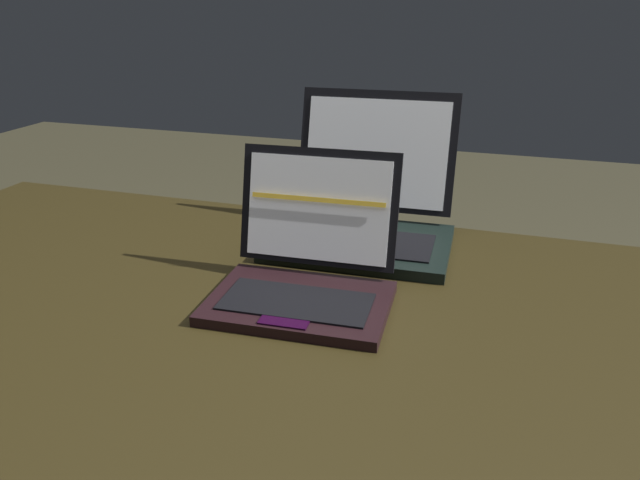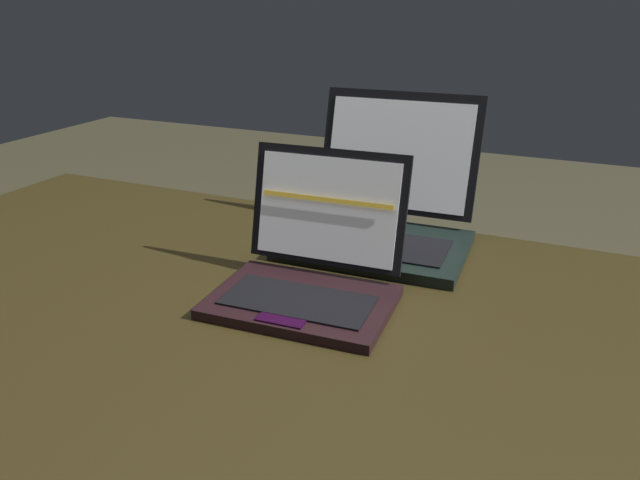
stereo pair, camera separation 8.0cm
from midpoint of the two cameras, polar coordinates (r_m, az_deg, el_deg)
desk at (r=0.91m, az=1.07°, el=-12.11°), size 1.71×0.82×0.72m
laptop_front at (r=0.89m, az=1.62°, el=-3.00°), size 0.27×0.24×0.20m
laptop_rear at (r=1.09m, az=8.01°, el=2.33°), size 0.32×0.29×0.25m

